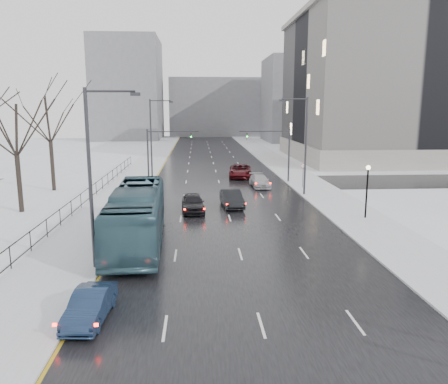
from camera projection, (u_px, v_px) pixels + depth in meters
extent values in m
cube|color=black|center=(215.00, 169.00, 64.26)|extent=(16.00, 150.00, 0.04)
cube|color=black|center=(219.00, 183.00, 52.50)|extent=(130.00, 10.00, 0.04)
cube|color=silver|center=(143.00, 169.00, 63.62)|extent=(5.00, 150.00, 0.16)
cube|color=silver|center=(286.00, 168.00, 64.87)|extent=(5.00, 150.00, 0.16)
cube|color=white|center=(77.00, 170.00, 63.05)|extent=(14.00, 150.00, 0.12)
cube|color=black|center=(64.00, 207.00, 33.82)|extent=(0.04, 70.00, 0.05)
cube|color=black|center=(64.00, 219.00, 34.01)|extent=(0.04, 70.00, 0.05)
cylinder|color=black|center=(64.00, 214.00, 33.93)|extent=(0.06, 0.06, 1.30)
cylinder|color=#2D2D33|center=(306.00, 147.00, 44.21)|extent=(0.20, 0.20, 10.00)
cylinder|color=#2D2D33|center=(295.00, 99.00, 43.22)|extent=(2.60, 0.12, 0.12)
cube|color=#2D2D33|center=(282.00, 100.00, 43.17)|extent=(0.50, 0.25, 0.18)
cylinder|color=#2D2D33|center=(90.00, 182.00, 23.61)|extent=(0.20, 0.20, 10.00)
cylinder|color=#2D2D33|center=(110.00, 91.00, 22.77)|extent=(2.60, 0.12, 0.12)
cube|color=#2D2D33|center=(135.00, 94.00, 22.88)|extent=(0.50, 0.25, 0.18)
cylinder|color=#2D2D33|center=(151.00, 140.00, 54.97)|extent=(0.20, 0.20, 10.00)
cylinder|color=#2D2D33|center=(160.00, 101.00, 54.13)|extent=(2.60, 0.12, 0.12)
cube|color=#2D2D33|center=(171.00, 102.00, 54.24)|extent=(0.50, 0.25, 0.18)
cylinder|color=black|center=(367.00, 193.00, 35.11)|extent=(0.14, 0.14, 4.00)
sphere|color=#FFE5B2|center=(368.00, 168.00, 34.71)|extent=(0.36, 0.36, 0.36)
cylinder|color=#2D2D33|center=(289.00, 156.00, 52.39)|extent=(0.20, 0.20, 6.50)
cylinder|color=#2D2D33|center=(265.00, 131.00, 51.64)|extent=(6.00, 0.12, 0.12)
imported|color=#2D2D33|center=(247.00, 136.00, 51.63)|extent=(0.15, 0.18, 0.90)
sphere|color=#19FF33|center=(247.00, 136.00, 51.49)|extent=(0.16, 0.16, 0.16)
cylinder|color=#2D2D33|center=(148.00, 157.00, 51.38)|extent=(0.20, 0.20, 6.50)
cylinder|color=#2D2D33|center=(173.00, 132.00, 51.00)|extent=(6.00, 0.12, 0.12)
imported|color=#2D2D33|center=(191.00, 137.00, 51.24)|extent=(0.15, 0.18, 0.90)
sphere|color=#19FF33|center=(191.00, 137.00, 51.09)|extent=(0.16, 0.16, 0.16)
cylinder|color=#2D2D33|center=(303.00, 176.00, 48.86)|extent=(0.06, 0.06, 2.50)
cylinder|color=white|center=(303.00, 166.00, 48.64)|extent=(0.60, 0.03, 0.60)
torus|color=#B20C0C|center=(303.00, 166.00, 48.64)|extent=(0.58, 0.06, 0.58)
cube|color=gray|center=(413.00, 90.00, 75.83)|extent=(40.00, 30.00, 24.00)
cube|color=gray|center=(419.00, 14.00, 73.47)|extent=(41.00, 31.00, 0.80)
cube|color=gray|center=(408.00, 150.00, 77.83)|extent=(40.60, 30.60, 3.00)
cube|color=slate|center=(310.00, 100.00, 117.74)|extent=(24.00, 20.00, 22.00)
cube|color=slate|center=(128.00, 90.00, 123.97)|extent=(18.00, 22.00, 28.00)
cube|color=slate|center=(217.00, 107.00, 141.18)|extent=(30.00, 18.00, 18.00)
imported|color=#162844|center=(90.00, 305.00, 18.51)|extent=(1.66, 4.10, 1.32)
imported|color=#345866|center=(137.00, 216.00, 28.89)|extent=(3.81, 13.65, 3.76)
imported|color=black|center=(193.00, 203.00, 37.85)|extent=(2.18, 4.77, 1.59)
imported|color=black|center=(232.00, 199.00, 39.69)|extent=(2.07, 4.79, 1.53)
imported|color=#3E0A10|center=(240.00, 171.00, 56.53)|extent=(3.40, 6.34, 1.69)
imported|color=#B1B0B4|center=(260.00, 181.00, 49.79)|extent=(2.19, 4.84, 1.37)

